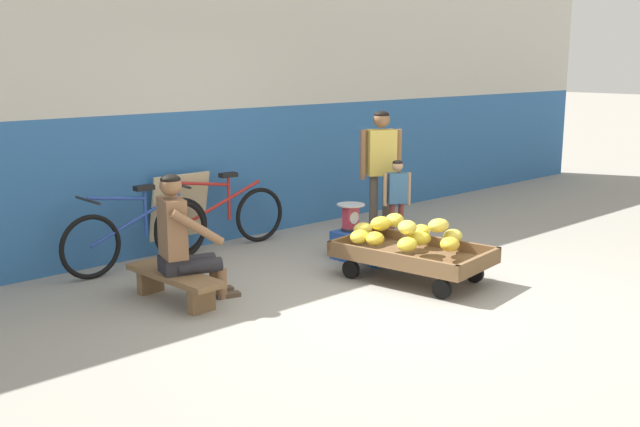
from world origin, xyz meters
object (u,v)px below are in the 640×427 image
customer_child (397,194)px  low_bench (175,280)px  vendor_seated (183,238)px  plastic_crate (350,244)px  banana_cart (412,256)px  bicycle_near_left (137,235)px  customer_adult (381,162)px  sign_board (179,213)px  bicycle_far_left (221,218)px  weighing_scale (351,217)px  shopping_bag (379,255)px

customer_child → low_bench: bearing=178.6°
vendor_seated → plastic_crate: bearing=0.3°
low_bench → customer_child: 2.89m
banana_cart → low_bench: banana_cart is taller
vendor_seated → bicycle_near_left: (0.22, 1.19, -0.21)m
low_bench → customer_child: bearing=-1.4°
vendor_seated → customer_adult: 2.87m
plastic_crate → sign_board: 1.93m
banana_cart → low_bench: size_ratio=1.39×
banana_cart → low_bench: bearing=153.8°
vendor_seated → bicycle_far_left: (1.34, 1.30, -0.21)m
vendor_seated → weighing_scale: vendor_seated is taller
vendor_seated → customer_adult: customer_adult is taller
weighing_scale → sign_board: size_ratio=0.34×
banana_cart → plastic_crate: banana_cart is taller
banana_cart → sign_board: sign_board is taller
low_bench → sign_board: 1.80m
low_bench → sign_board: (1.00, 1.48, 0.24)m
banana_cart → customer_child: size_ratio=1.54×
sign_board → customer_adult: customer_adult is taller
plastic_crate → weighing_scale: weighing_scale is taller
weighing_scale → customer_child: bearing=-4.7°
low_bench → bicycle_near_left: bearing=75.5°
plastic_crate → shopping_bag: bearing=-92.6°
bicycle_far_left → low_bench: bearing=-138.1°
low_bench → bicycle_near_left: size_ratio=0.67×
bicycle_far_left → sign_board: size_ratio=1.88×
weighing_scale → bicycle_far_left: 1.50m
banana_cart → vendor_seated: size_ratio=1.36×
sign_board → bicycle_near_left: bearing=-155.8°
bicycle_near_left → bicycle_far_left: same height
customer_adult → customer_child: (-0.06, -0.30, -0.33)m
vendor_seated → banana_cart: bearing=-26.6°
sign_board → customer_adult: (1.92, -1.25, 0.51)m
bicycle_far_left → vendor_seated: bearing=-135.9°
bicycle_far_left → customer_adult: customer_adult is taller
banana_cart → customer_child: bearing=48.4°
vendor_seated → customer_child: 2.78m
plastic_crate → sign_board: sign_board is taller
customer_adult → plastic_crate: bearing=-161.5°
low_bench → vendor_seated: size_ratio=0.98×
vendor_seated → customer_child: (2.78, -0.05, 0.05)m
vendor_seated → bicycle_near_left: 1.22m
bicycle_near_left → vendor_seated: bearing=-100.3°
banana_cart → bicycle_far_left: bicycle_far_left is taller
bicycle_near_left → shopping_bag: bicycle_near_left is taller
plastic_crate → shopping_bag: 0.43m
bicycle_near_left → bicycle_far_left: size_ratio=1.00×
plastic_crate → bicycle_far_left: bearing=120.7°
low_bench → sign_board: size_ratio=1.26×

